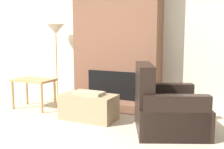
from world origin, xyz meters
TOP-DOWN VIEW (x-y plane):
  - wall_back at (0.00, 2.78)m, footprint 6.96×0.06m
  - fireplace at (0.00, 2.51)m, footprint 1.69×0.81m
  - ottoman at (0.02, 1.40)m, footprint 0.88×0.46m
  - armchair at (1.24, 1.40)m, footprint 1.25×1.28m
  - side_table at (-1.22, 1.55)m, footprint 0.74×0.45m
  - floor_lamp_left at (-1.32, 2.40)m, footprint 0.37×0.37m

SIDE VIEW (x-z plane):
  - ottoman at x=0.02m, z-range -0.02..0.44m
  - armchair at x=1.24m, z-range -0.19..0.76m
  - side_table at x=-1.22m, z-range 0.19..0.74m
  - fireplace at x=0.00m, z-range -0.06..2.54m
  - wall_back at x=0.00m, z-range 0.00..2.60m
  - floor_lamp_left at x=-1.32m, z-range 0.57..2.13m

